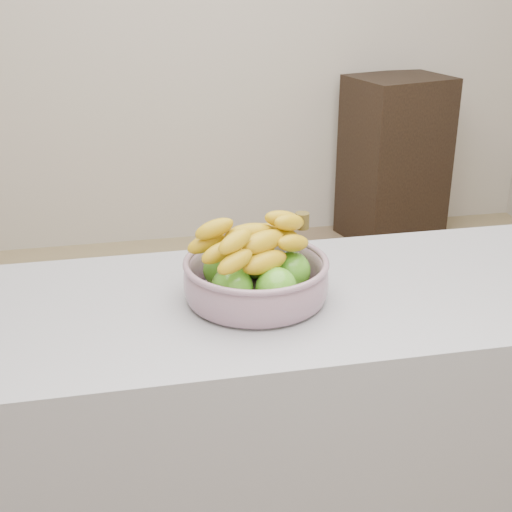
{
  "coord_description": "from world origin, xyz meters",
  "views": [
    {
      "loc": [
        -0.52,
        -2.01,
        1.6
      ],
      "look_at": [
        -0.24,
        -0.65,
        1.0
      ],
      "focal_mm": 50.0,
      "sensor_mm": 36.0,
      "label": 1
    }
  ],
  "objects": [
    {
      "name": "counter",
      "position": [
        0.0,
        -0.65,
        0.45
      ],
      "size": [
        2.0,
        0.6,
        0.9
      ],
      "primitive_type": "cube",
      "color": "#9999A0",
      "rests_on": "ground"
    },
    {
      "name": "cabinet",
      "position": [
        1.09,
        1.78,
        0.47
      ],
      "size": [
        0.62,
        0.54,
        0.95
      ],
      "primitive_type": "cube",
      "rotation": [
        0.0,
        0.0,
        0.25
      ],
      "color": "black",
      "rests_on": "ground"
    },
    {
      "name": "ground",
      "position": [
        0.0,
        0.0,
        0.0
      ],
      "size": [
        4.0,
        4.0,
        0.0
      ],
      "primitive_type": "plane",
      "color": "#94815A",
      "rests_on": "ground"
    },
    {
      "name": "fruit_bowl",
      "position": [
        -0.24,
        -0.65,
        0.96
      ],
      "size": [
        0.31,
        0.31,
        0.17
      ],
      "rotation": [
        0.0,
        0.0,
        0.37
      ],
      "color": "#98A1B7",
      "rests_on": "counter"
    }
  ]
}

